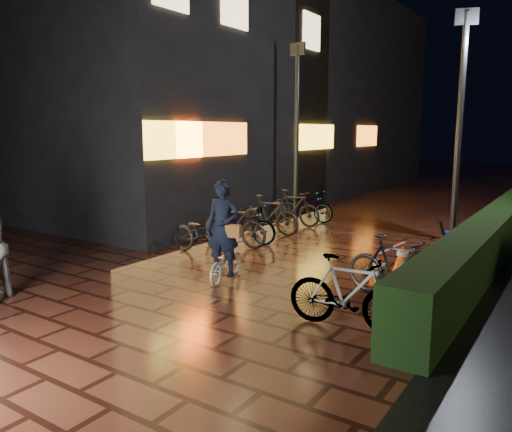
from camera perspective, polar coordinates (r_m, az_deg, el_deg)
The scene contains 9 objects.
ground at distance 9.47m, azimuth 0.40°, elevation -7.59°, with size 80.00×80.00×0.00m, color #381911.
storefront_block at distance 23.98m, azimuth -3.53°, elevation 13.70°, with size 12.09×22.00×9.00m.
lamp_post_hedge at distance 13.56m, azimuth 22.28°, elevation 10.37°, with size 0.53×0.28×5.71m.
lamp_post_sf at distance 15.65m, azimuth 4.69°, elevation 10.29°, with size 0.52×0.16×5.43m.
cyclist at distance 9.40m, azimuth -3.65°, elevation -3.21°, with size 0.78×1.42×1.93m.
traffic_barrier at distance 9.97m, azimuth 15.22°, elevation -5.21°, with size 0.46×1.54×0.62m.
cart_assembly at distance 11.70m, azimuth 21.43°, elevation -2.55°, with size 0.51×0.52×0.91m.
parked_bikes_storefront at distance 13.42m, azimuth 0.61°, elevation -0.20°, with size 2.04×5.85×1.08m.
parked_bikes_hedge at distance 8.03m, azimuth 13.30°, elevation -7.04°, with size 1.96×2.41×1.08m.
Camera 1 is at (4.97, -7.55, 2.81)m, focal length 35.00 mm.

